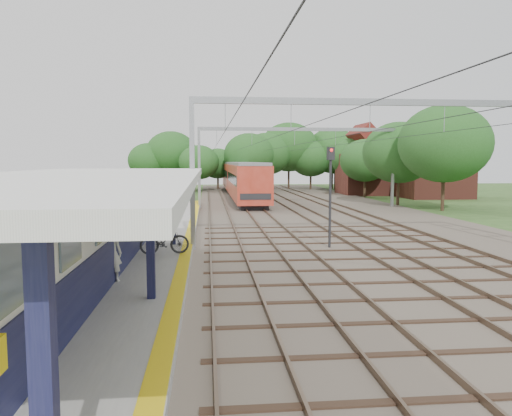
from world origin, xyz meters
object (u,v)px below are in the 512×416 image
person (111,253)px  train (240,178)px  bicycle (164,240)px  signal_post (330,183)px

person → train: (6.86, 42.08, 0.93)m
bicycle → person: bearing=155.6°
signal_post → person: bearing=-159.4°
train → signal_post: (1.85, -35.27, 0.95)m
person → train: 42.64m
person → train: bearing=-95.4°
train → bicycle: bearing=-98.4°
train → signal_post: 35.33m
person → bicycle: bearing=-102.0°
bicycle → signal_post: 8.09m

